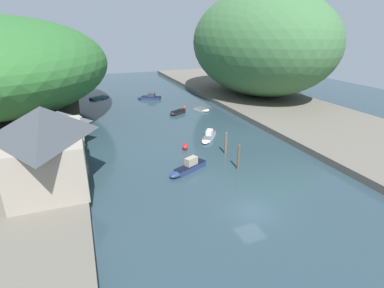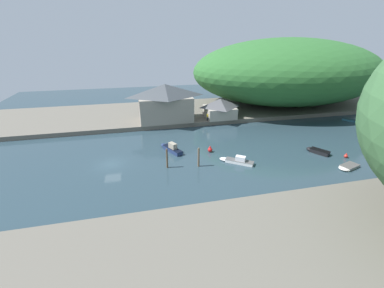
{
  "view_description": "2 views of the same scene",
  "coord_description": "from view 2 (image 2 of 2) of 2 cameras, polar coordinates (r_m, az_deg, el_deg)",
  "views": [
    {
      "loc": [
        -13.71,
        -20.31,
        16.22
      ],
      "look_at": [
        -0.16,
        15.6,
        1.1
      ],
      "focal_mm": 28.0,
      "sensor_mm": 36.0,
      "label": 1
    },
    {
      "loc": [
        37.8,
        4.24,
        18.73
      ],
      "look_at": [
        0.51,
        12.96,
        2.4
      ],
      "focal_mm": 24.0,
      "sensor_mm": 36.0,
      "label": 2
    }
  ],
  "objects": [
    {
      "name": "boat_moored_right",
      "position": [
        44.96,
        -4.77,
        -0.91
      ],
      "size": [
        5.5,
        3.46,
        1.65
      ],
      "rotation": [
        0.0,
        0.0,
        2.02
      ],
      "color": "navy",
      "rests_on": "water_surface"
    },
    {
      "name": "channel_buoy_far",
      "position": [
        49.4,
        31.03,
        -2.27
      ],
      "size": [
        0.59,
        0.59,
        0.88
      ],
      "color": "red",
      "rests_on": "water_surface"
    },
    {
      "name": "boat_navy_launch",
      "position": [
        71.26,
        32.55,
        4.35
      ],
      "size": [
        5.19,
        4.08,
        0.43
      ],
      "rotation": [
        0.0,
        0.0,
        5.27
      ],
      "color": "teal",
      "rests_on": "water_surface"
    },
    {
      "name": "boathouse_shed",
      "position": [
        60.16,
        6.21,
        8.03
      ],
      "size": [
        6.53,
        7.13,
        4.44
      ],
      "color": "#B2A899",
      "rests_on": "left_bank"
    },
    {
      "name": "hillside_left",
      "position": [
        77.14,
        20.52,
        14.88
      ],
      "size": [
        37.37,
        52.32,
        17.29
      ],
      "color": "#2D662D",
      "rests_on": "left_bank"
    },
    {
      "name": "boat_open_rowboat",
      "position": [
        60.64,
        35.94,
        1.01
      ],
      "size": [
        5.85,
        4.34,
        1.5
      ],
      "rotation": [
        0.0,
        0.0,
        1.08
      ],
      "color": "navy",
      "rests_on": "water_surface"
    },
    {
      "name": "boat_cabin_cruiser",
      "position": [
        41.35,
        9.84,
        -3.64
      ],
      "size": [
        4.24,
        5.13,
        1.23
      ],
      "rotation": [
        0.0,
        0.0,
        2.51
      ],
      "color": "white",
      "rests_on": "water_surface"
    },
    {
      "name": "person_by_boathouse",
      "position": [
        57.83,
        3.5,
        6.14
      ],
      "size": [
        0.34,
        0.43,
        1.69
      ],
      "rotation": [
        0.0,
        0.0,
        1.95
      ],
      "color": "#282D3D",
      "rests_on": "left_bank"
    },
    {
      "name": "left_bank",
      "position": [
        70.52,
        8.83,
        7.81
      ],
      "size": [
        22.0,
        120.0,
        0.93
      ],
      "color": "#666056",
      "rests_on": "ground"
    },
    {
      "name": "boat_white_cruiser",
      "position": [
        49.07,
        26.0,
        -1.39
      ],
      "size": [
        3.9,
        3.02,
        0.7
      ],
      "rotation": [
        0.0,
        0.0,
        2.11
      ],
      "color": "black",
      "rests_on": "water_surface"
    },
    {
      "name": "waterfront_building",
      "position": [
        57.4,
        -5.94,
        9.27
      ],
      "size": [
        7.44,
        12.35,
        8.13
      ],
      "color": "gray",
      "rests_on": "left_bank"
    },
    {
      "name": "water_surface",
      "position": [
        49.43,
        19.47,
        -0.57
      ],
      "size": [
        130.0,
        130.0,
        0.0
      ],
      "primitive_type": "plane",
      "color": "#283D47",
      "rests_on": "ground"
    },
    {
      "name": "boat_near_quay",
      "position": [
        45.81,
        31.34,
        -4.37
      ],
      "size": [
        2.61,
        3.89,
        0.44
      ],
      "rotation": [
        0.0,
        0.0,
        3.45
      ],
      "color": "silver",
      "rests_on": "water_surface"
    },
    {
      "name": "person_on_quay",
      "position": [
        55.56,
        -10.82,
        5.05
      ],
      "size": [
        0.25,
        0.4,
        1.69
      ],
      "rotation": [
        0.0,
        0.0,
        1.49
      ],
      "color": "#282D3D",
      "rests_on": "left_bank"
    },
    {
      "name": "mooring_post_nearest",
      "position": [
        38.89,
        -5.58,
        -3.15
      ],
      "size": [
        0.28,
        0.28,
        3.19
      ],
      "color": "brown",
      "rests_on": "water_surface"
    },
    {
      "name": "mooring_post_second",
      "position": [
        39.11,
        1.48,
        -2.92
      ],
      "size": [
        0.3,
        0.3,
        3.15
      ],
      "color": "brown",
      "rests_on": "water_surface"
    },
    {
      "name": "channel_buoy_near",
      "position": [
        44.48,
        4.03,
        -1.22
      ],
      "size": [
        0.79,
        0.79,
        1.19
      ],
      "color": "red",
      "rests_on": "water_surface"
    }
  ]
}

